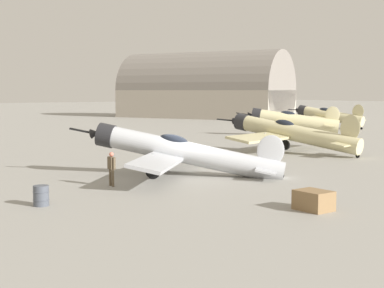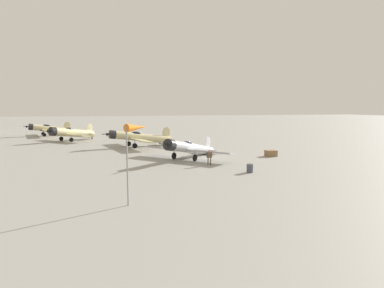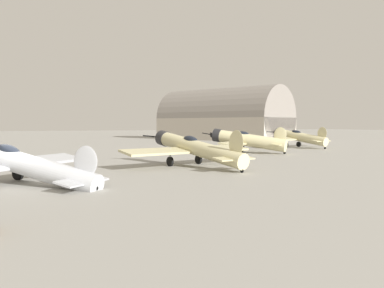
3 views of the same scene
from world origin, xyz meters
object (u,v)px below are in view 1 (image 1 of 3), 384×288
object	(u,v)px
airplane_far_line	(291,121)
equipment_crate	(314,200)
airplane_foreground	(183,152)
airplane_mid_apron	(290,133)
ground_crew_mechanic	(111,166)
fuel_drum	(41,196)
airplane_outer_stand	(328,116)

from	to	relation	value
airplane_far_line	equipment_crate	bearing A→B (deg)	96.14
airplane_foreground	airplane_mid_apron	size ratio (longest dim) A/B	0.84
equipment_crate	airplane_far_line	bearing A→B (deg)	-133.07
ground_crew_mechanic	equipment_crate	world-z (taller)	ground_crew_mechanic
ground_crew_mechanic	fuel_drum	size ratio (longest dim) A/B	2.02
airplane_far_line	fuel_drum	xyz separation A→B (m)	(35.15, 21.22, -1.14)
airplane_outer_stand	ground_crew_mechanic	size ratio (longest dim) A/B	6.93
airplane_foreground	equipment_crate	world-z (taller)	airplane_foreground
ground_crew_mechanic	equipment_crate	bearing A→B (deg)	-66.30
airplane_mid_apron	ground_crew_mechanic	xyz separation A→B (m)	(18.48, 6.31, -0.50)
airplane_outer_stand	airplane_mid_apron	bearing A→B (deg)	110.92
airplane_foreground	ground_crew_mechanic	world-z (taller)	airplane_foreground
airplane_mid_apron	equipment_crate	distance (m)	21.71
airplane_outer_stand	fuel_drum	xyz separation A→B (m)	(47.94, 27.73, -1.18)
airplane_outer_stand	equipment_crate	size ratio (longest dim) A/B	8.32
airplane_foreground	equipment_crate	xyz separation A→B (m)	(0.93, 10.89, -0.91)
airplane_foreground	airplane_mid_apron	world-z (taller)	airplane_mid_apron
airplane_foreground	fuel_drum	bearing A→B (deg)	66.21
airplane_foreground	ground_crew_mechanic	xyz separation A→B (m)	(4.97, 1.02, -0.27)
airplane_mid_apron	airplane_far_line	world-z (taller)	airplane_far_line
airplane_foreground	equipment_crate	distance (m)	10.96
airplane_mid_apron	ground_crew_mechanic	size ratio (longest dim) A/B	7.14
airplane_outer_stand	equipment_crate	world-z (taller)	airplane_outer_stand
airplane_outer_stand	ground_crew_mechanic	xyz separation A→B (m)	(43.29, 24.95, -0.56)
airplane_outer_stand	fuel_drum	bearing A→B (deg)	104.06
airplane_outer_stand	airplane_foreground	bearing A→B (deg)	105.99
ground_crew_mechanic	equipment_crate	distance (m)	10.68
ground_crew_mechanic	fuel_drum	xyz separation A→B (m)	(4.65, 2.78, -0.62)
airplane_far_line	equipment_crate	xyz separation A→B (m)	(26.45, 28.30, -1.17)
ground_crew_mechanic	airplane_mid_apron	bearing A→B (deg)	20.27
airplane_foreground	airplane_mid_apron	bearing A→B (deg)	-113.99
ground_crew_mechanic	fuel_drum	bearing A→B (deg)	-147.71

